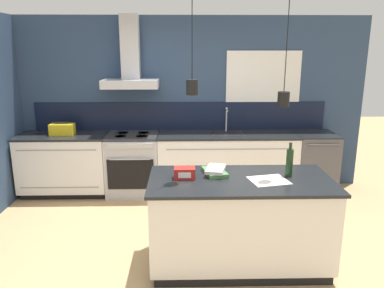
% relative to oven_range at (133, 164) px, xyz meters
% --- Properties ---
extents(ground_plane, '(16.00, 16.00, 0.00)m').
position_rel_oven_range_xyz_m(ground_plane, '(0.71, -1.69, -0.46)').
color(ground_plane, tan).
rests_on(ground_plane, ground).
extents(wall_back, '(5.60, 2.34, 2.60)m').
position_rel_oven_range_xyz_m(wall_back, '(0.68, 0.31, 0.90)').
color(wall_back, navy).
rests_on(wall_back, ground_plane).
extents(counter_run_left, '(1.29, 0.64, 0.91)m').
position_rel_oven_range_xyz_m(counter_run_left, '(-1.02, 0.01, 0.01)').
color(counter_run_left, black).
rests_on(counter_run_left, ground_plane).
extents(counter_run_sink, '(2.06, 0.64, 1.28)m').
position_rel_oven_range_xyz_m(counter_run_sink, '(1.40, 0.01, 0.01)').
color(counter_run_sink, black).
rests_on(counter_run_sink, ground_plane).
extents(oven_range, '(0.76, 0.66, 0.91)m').
position_rel_oven_range_xyz_m(oven_range, '(0.00, 0.00, 0.00)').
color(oven_range, '#B5B5BA').
rests_on(oven_range, ground_plane).
extents(dishwasher, '(0.59, 0.65, 0.91)m').
position_rel_oven_range_xyz_m(dishwasher, '(2.72, 0.00, -0.00)').
color(dishwasher, '#4C4C51').
rests_on(dishwasher, ground_plane).
extents(kitchen_island, '(1.78, 0.88, 0.91)m').
position_rel_oven_range_xyz_m(kitchen_island, '(1.31, -1.95, 0.00)').
color(kitchen_island, black).
rests_on(kitchen_island, ground_plane).
extents(bottle_on_island, '(0.07, 0.07, 0.34)m').
position_rel_oven_range_xyz_m(bottle_on_island, '(1.79, -1.88, 0.60)').
color(bottle_on_island, '#193319').
rests_on(bottle_on_island, kitchen_island).
extents(book_stack, '(0.26, 0.36, 0.07)m').
position_rel_oven_range_xyz_m(book_stack, '(1.07, -1.80, 0.49)').
color(book_stack, '#4C7F4C').
rests_on(book_stack, kitchen_island).
extents(red_supply_box, '(0.20, 0.14, 0.11)m').
position_rel_oven_range_xyz_m(red_supply_box, '(0.76, -1.92, 0.51)').
color(red_supply_box, red).
rests_on(red_supply_box, kitchen_island).
extents(paper_pile, '(0.40, 0.36, 0.01)m').
position_rel_oven_range_xyz_m(paper_pile, '(1.57, -2.01, 0.46)').
color(paper_pile, silver).
rests_on(paper_pile, kitchen_island).
extents(yellow_toolbox, '(0.34, 0.18, 0.19)m').
position_rel_oven_range_xyz_m(yellow_toolbox, '(-1.01, 0.00, 0.54)').
color(yellow_toolbox, gold).
rests_on(yellow_toolbox, counter_run_left).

